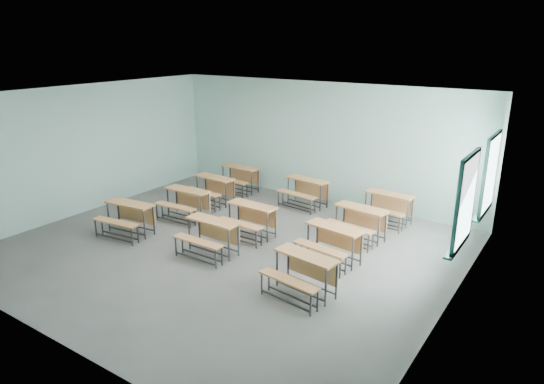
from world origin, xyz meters
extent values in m
cube|color=slate|center=(0.00, 0.00, -0.01)|extent=(9.00, 8.00, 0.02)
cube|color=silver|center=(0.00, 0.00, 3.21)|extent=(9.00, 8.00, 0.02)
cube|color=silver|center=(0.00, 4.01, 1.60)|extent=(9.00, 0.02, 3.20)
cube|color=silver|center=(0.00, -4.01, 1.60)|extent=(9.00, 0.02, 3.20)
cube|color=silver|center=(-4.51, 0.00, 1.60)|extent=(0.02, 8.00, 3.20)
cube|color=silver|center=(4.51, 0.00, 1.60)|extent=(0.02, 8.00, 3.20)
cube|color=#163F39|center=(4.47, 2.80, 0.93)|extent=(0.06, 1.20, 0.06)
cube|color=#163F39|center=(4.47, 2.80, 2.47)|extent=(0.06, 1.20, 0.06)
cube|color=#163F39|center=(4.47, 2.23, 1.70)|extent=(0.06, 0.06, 1.60)
cube|color=#163F39|center=(4.47, 3.37, 1.70)|extent=(0.06, 0.06, 1.60)
cube|color=#163F39|center=(4.47, 2.80, 1.70)|extent=(0.04, 0.04, 1.48)
cube|color=#163F39|center=(4.47, 2.80, 1.70)|extent=(0.04, 1.08, 0.04)
cube|color=#163F39|center=(4.43, 2.80, 0.87)|extent=(0.14, 1.28, 0.04)
cube|color=white|center=(4.50, 2.80, 1.70)|extent=(0.01, 1.08, 1.48)
cube|color=#163F39|center=(4.47, 0.80, 0.93)|extent=(0.06, 1.20, 0.06)
cube|color=#163F39|center=(4.47, 0.80, 2.47)|extent=(0.06, 1.20, 0.06)
cube|color=#163F39|center=(4.47, 0.23, 1.70)|extent=(0.06, 0.06, 1.60)
cube|color=#163F39|center=(4.47, 1.37, 1.70)|extent=(0.06, 0.06, 1.60)
cube|color=#163F39|center=(4.47, 0.80, 1.70)|extent=(0.04, 0.04, 1.48)
cube|color=#163F39|center=(4.47, 0.80, 1.70)|extent=(0.04, 1.08, 0.04)
cube|color=#163F39|center=(4.43, 0.80, 0.87)|extent=(0.14, 1.28, 0.04)
cube|color=white|center=(4.50, 0.80, 1.70)|extent=(0.01, 1.08, 1.48)
cube|color=#D0854B|center=(-2.38, -0.55, 0.71)|extent=(1.20, 0.51, 0.04)
cube|color=#D0854B|center=(-2.40, -0.37, 0.41)|extent=(1.10, 0.14, 0.40)
cylinder|color=#35383A|center=(-2.90, -0.76, 0.34)|extent=(0.04, 0.04, 0.69)
cylinder|color=#35383A|center=(-1.84, -0.65, 0.34)|extent=(0.04, 0.04, 0.69)
cylinder|color=#35383A|center=(-2.93, -0.45, 0.34)|extent=(0.04, 0.04, 0.69)
cylinder|color=#35383A|center=(-1.87, -0.34, 0.34)|extent=(0.04, 0.04, 0.69)
cube|color=#35383A|center=(-2.37, -0.70, 0.10)|extent=(1.06, 0.14, 0.03)
cube|color=#35383A|center=(-2.40, -0.39, 0.10)|extent=(1.06, 0.14, 0.03)
cube|color=#D0854B|center=(-2.33, -1.01, 0.42)|extent=(1.18, 0.37, 0.03)
cylinder|color=#35383A|center=(-2.85, -1.16, 0.20)|extent=(0.04, 0.04, 0.40)
cylinder|color=#35383A|center=(-1.79, -1.05, 0.20)|extent=(0.04, 0.04, 0.40)
cylinder|color=#35383A|center=(-2.87, -0.98, 0.20)|extent=(0.04, 0.04, 0.40)
cylinder|color=#35383A|center=(-1.81, -0.86, 0.20)|extent=(0.04, 0.04, 0.40)
cube|color=#35383A|center=(-2.32, -1.10, 0.08)|extent=(1.06, 0.14, 0.03)
cube|color=#35383A|center=(-2.34, -0.92, 0.08)|extent=(1.06, 0.14, 0.03)
cube|color=#D0854B|center=(-0.12, -0.32, 0.71)|extent=(1.17, 0.40, 0.04)
cube|color=#D0854B|center=(-0.12, -0.14, 0.41)|extent=(1.11, 0.03, 0.40)
cylinder|color=#35383A|center=(-0.66, -0.47, 0.34)|extent=(0.04, 0.04, 0.69)
cylinder|color=#35383A|center=(0.41, -0.48, 0.34)|extent=(0.04, 0.04, 0.69)
cylinder|color=#35383A|center=(-0.65, -0.16, 0.34)|extent=(0.04, 0.04, 0.69)
cylinder|color=#35383A|center=(0.41, -0.17, 0.34)|extent=(0.04, 0.04, 0.69)
cube|color=#35383A|center=(-0.12, -0.47, 0.10)|extent=(1.07, 0.04, 0.03)
cube|color=#35383A|center=(-0.12, -0.16, 0.10)|extent=(1.07, 0.04, 0.03)
cube|color=#D0854B|center=(-0.13, -0.78, 0.42)|extent=(1.17, 0.25, 0.03)
cylinder|color=#35383A|center=(-0.66, -0.87, 0.20)|extent=(0.04, 0.04, 0.40)
cylinder|color=#35383A|center=(0.41, -0.88, 0.20)|extent=(0.04, 0.04, 0.40)
cylinder|color=#35383A|center=(-0.66, -0.69, 0.20)|extent=(0.04, 0.04, 0.40)
cylinder|color=#35383A|center=(0.41, -0.70, 0.20)|extent=(0.04, 0.04, 0.40)
cube|color=#35383A|center=(-0.13, -0.88, 0.08)|extent=(1.07, 0.04, 0.03)
cube|color=#35383A|center=(-0.12, -0.69, 0.08)|extent=(1.07, 0.04, 0.03)
cube|color=#D0854B|center=(2.30, -0.69, 0.71)|extent=(1.21, 0.54, 0.04)
cube|color=#D0854B|center=(2.33, -0.52, 0.41)|extent=(1.10, 0.17, 0.40)
cylinder|color=#35383A|center=(1.75, -0.78, 0.34)|extent=(0.04, 0.04, 0.69)
cylinder|color=#35383A|center=(2.81, -0.92, 0.34)|extent=(0.04, 0.04, 0.69)
cylinder|color=#35383A|center=(1.80, -0.47, 0.34)|extent=(0.04, 0.04, 0.69)
cylinder|color=#35383A|center=(2.85, -0.61, 0.34)|extent=(0.04, 0.04, 0.69)
cube|color=#35383A|center=(2.28, -0.85, 0.10)|extent=(1.06, 0.17, 0.03)
cube|color=#35383A|center=(2.32, -0.54, 0.10)|extent=(1.06, 0.17, 0.03)
cube|color=#D0854B|center=(2.24, -1.16, 0.42)|extent=(1.19, 0.40, 0.03)
cylinder|color=#35383A|center=(1.70, -1.17, 0.20)|extent=(0.04, 0.04, 0.40)
cylinder|color=#35383A|center=(2.76, -1.32, 0.20)|extent=(0.04, 0.04, 0.40)
cylinder|color=#35383A|center=(1.72, -0.99, 0.20)|extent=(0.04, 0.04, 0.40)
cylinder|color=#35383A|center=(2.78, -1.14, 0.20)|extent=(0.04, 0.04, 0.40)
cube|color=#35383A|center=(2.23, -1.25, 0.08)|extent=(1.06, 0.17, 0.03)
cube|color=#35383A|center=(2.25, -1.06, 0.08)|extent=(1.06, 0.17, 0.03)
cube|color=#D0854B|center=(-2.00, 0.93, 0.71)|extent=(1.17, 0.42, 0.04)
cube|color=#D0854B|center=(-2.01, 1.11, 0.41)|extent=(1.11, 0.05, 0.40)
cylinder|color=#35383A|center=(-2.53, 0.76, 0.34)|extent=(0.04, 0.04, 0.69)
cylinder|color=#35383A|center=(-1.46, 0.79, 0.34)|extent=(0.04, 0.04, 0.69)
cylinder|color=#35383A|center=(-2.54, 1.07, 0.34)|extent=(0.04, 0.04, 0.69)
cylinder|color=#35383A|center=(-1.47, 1.10, 0.34)|extent=(0.04, 0.04, 0.69)
cube|color=#35383A|center=(-2.00, 0.78, 0.10)|extent=(1.07, 0.06, 0.03)
cube|color=#35383A|center=(-2.01, 1.09, 0.10)|extent=(1.07, 0.06, 0.03)
cube|color=#D0854B|center=(-1.99, 0.47, 0.42)|extent=(1.17, 0.28, 0.03)
cylinder|color=#35383A|center=(-2.52, 0.36, 0.20)|extent=(0.04, 0.04, 0.40)
cylinder|color=#35383A|center=(-1.45, 0.39, 0.20)|extent=(0.04, 0.04, 0.40)
cylinder|color=#35383A|center=(-2.52, 0.54, 0.20)|extent=(0.04, 0.04, 0.40)
cylinder|color=#35383A|center=(-1.46, 0.58, 0.20)|extent=(0.04, 0.04, 0.40)
cube|color=#35383A|center=(-1.99, 0.38, 0.08)|extent=(1.07, 0.06, 0.03)
cube|color=#35383A|center=(-1.99, 0.56, 0.08)|extent=(1.07, 0.06, 0.03)
cube|color=#D0854B|center=(-0.02, 0.90, 0.71)|extent=(1.17, 0.42, 0.04)
cube|color=#D0854B|center=(-0.01, 1.08, 0.41)|extent=(1.11, 0.05, 0.40)
cylinder|color=#35383A|center=(-0.55, 0.76, 0.34)|extent=(0.04, 0.04, 0.69)
cylinder|color=#35383A|center=(0.51, 0.73, 0.34)|extent=(0.04, 0.04, 0.69)
cylinder|color=#35383A|center=(-0.55, 1.07, 0.34)|extent=(0.04, 0.04, 0.69)
cylinder|color=#35383A|center=(0.52, 1.04, 0.34)|extent=(0.04, 0.04, 0.69)
cube|color=#35383A|center=(-0.02, 0.75, 0.10)|extent=(1.07, 0.06, 0.03)
cube|color=#35383A|center=(-0.01, 1.06, 0.10)|extent=(1.07, 0.06, 0.03)
cube|color=#D0854B|center=(-0.03, 0.44, 0.42)|extent=(1.17, 0.28, 0.03)
cylinder|color=#35383A|center=(-0.57, 0.36, 0.20)|extent=(0.04, 0.04, 0.40)
cylinder|color=#35383A|center=(0.50, 0.33, 0.20)|extent=(0.04, 0.04, 0.40)
cylinder|color=#35383A|center=(-0.56, 0.54, 0.20)|extent=(0.04, 0.04, 0.40)
cylinder|color=#35383A|center=(0.51, 0.51, 0.20)|extent=(0.04, 0.04, 0.40)
cube|color=#35383A|center=(-0.03, 0.34, 0.08)|extent=(1.07, 0.06, 0.03)
cube|color=#35383A|center=(-0.03, 0.53, 0.08)|extent=(1.07, 0.06, 0.03)
cube|color=#D0854B|center=(2.12, 0.73, 0.71)|extent=(1.21, 0.54, 0.04)
cube|color=#D0854B|center=(2.15, 0.91, 0.41)|extent=(1.10, 0.17, 0.40)
cylinder|color=#35383A|center=(1.57, 0.65, 0.34)|extent=(0.04, 0.04, 0.69)
cylinder|color=#35383A|center=(2.63, 0.51, 0.34)|extent=(0.04, 0.04, 0.69)
cylinder|color=#35383A|center=(1.61, 0.96, 0.34)|extent=(0.04, 0.04, 0.69)
cylinder|color=#35383A|center=(2.67, 0.81, 0.34)|extent=(0.04, 0.04, 0.69)
cube|color=#35383A|center=(2.10, 0.58, 0.10)|extent=(1.06, 0.18, 0.03)
cube|color=#35383A|center=(2.14, 0.89, 0.10)|extent=(1.06, 0.18, 0.03)
cube|color=#D0854B|center=(2.06, 0.27, 0.42)|extent=(1.19, 0.40, 0.03)
cylinder|color=#35383A|center=(1.52, 0.26, 0.20)|extent=(0.04, 0.04, 0.40)
cylinder|color=#35383A|center=(2.57, 0.11, 0.20)|extent=(0.04, 0.04, 0.40)
cylinder|color=#35383A|center=(1.54, 0.44, 0.20)|extent=(0.04, 0.04, 0.40)
cylinder|color=#35383A|center=(2.60, 0.29, 0.20)|extent=(0.04, 0.04, 0.40)
cube|color=#35383A|center=(2.04, 0.18, 0.08)|extent=(1.06, 0.18, 0.03)
cube|color=#35383A|center=(2.07, 0.36, 0.08)|extent=(1.06, 0.18, 0.03)
cube|color=#D0854B|center=(-2.17, 2.16, 0.71)|extent=(1.19, 0.48, 0.04)
cube|color=#D0854B|center=(-2.16, 2.34, 0.41)|extent=(1.10, 0.11, 0.40)
cylinder|color=#35383A|center=(-2.72, 2.05, 0.34)|extent=(0.04, 0.04, 0.69)
cylinder|color=#35383A|center=(-1.65, 1.97, 0.34)|extent=(0.04, 0.04, 0.69)
cylinder|color=#35383A|center=(-2.69, 2.36, 0.34)|extent=(0.04, 0.04, 0.69)
cylinder|color=#35383A|center=(-1.63, 2.27, 0.34)|extent=(0.04, 0.04, 0.69)
cube|color=#35383A|center=(-2.19, 2.01, 0.10)|extent=(1.07, 0.12, 0.03)
cube|color=#35383A|center=(-2.16, 2.32, 0.10)|extent=(1.07, 0.12, 0.03)
cube|color=#D0854B|center=(-2.21, 1.70, 0.42)|extent=(1.18, 0.34, 0.03)
cylinder|color=#35383A|center=(-2.75, 1.65, 0.20)|extent=(0.04, 0.04, 0.40)
cylinder|color=#35383A|center=(-1.69, 1.56, 0.20)|extent=(0.04, 0.04, 0.40)
cylinder|color=#35383A|center=(-2.74, 1.83, 0.20)|extent=(0.04, 0.04, 0.40)
cylinder|color=#35383A|center=(-1.67, 1.75, 0.20)|extent=(0.04, 0.04, 0.40)
cube|color=#35383A|center=(-2.22, 1.61, 0.08)|extent=(1.07, 0.12, 0.03)
cube|color=#35383A|center=(-2.20, 1.79, 0.08)|extent=(1.07, 0.12, 0.03)
cube|color=#D0854B|center=(2.09, 2.07, 0.71)|extent=(1.20, 0.53, 0.04)
cube|color=#D0854B|center=(2.12, 2.25, 0.41)|extent=(1.10, 0.16, 0.40)
cylinder|color=#35383A|center=(1.55, 1.99, 0.34)|extent=(0.04, 0.04, 0.69)
cylinder|color=#35383A|center=(2.60, 1.85, 0.34)|extent=(0.04, 0.04, 0.69)
cylinder|color=#35383A|center=(1.58, 2.29, 0.34)|extent=(0.04, 0.04, 0.69)
cylinder|color=#35383A|center=(2.64, 2.16, 0.34)|extent=(0.04, 0.04, 0.69)
cube|color=#35383A|center=(2.08, 1.92, 0.10)|extent=(1.06, 0.16, 0.03)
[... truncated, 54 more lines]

